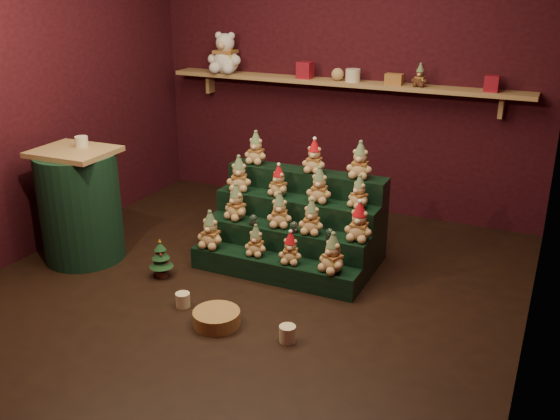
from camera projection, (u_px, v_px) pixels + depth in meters
The scene contains 40 objects.
ground at pixel (252, 284), 4.88m from camera, with size 4.00×4.00×0.00m, color black.
back_wall at pixel (346, 70), 6.13m from camera, with size 4.00×0.10×2.80m, color black.
front_wall at pixel (24, 193), 2.65m from camera, with size 4.00×0.10×2.80m, color black.
left_wall at pixel (32, 86), 5.20m from camera, with size 0.10×4.00×2.80m, color black.
back_shelf at pixel (340, 83), 6.01m from camera, with size 3.60×0.26×0.24m.
riser_tier_front at pixel (273, 269), 4.94m from camera, with size 1.40×0.22×0.18m, color black.
riser_tier_midfront at pixel (285, 248), 5.09m from camera, with size 1.40×0.22×0.36m, color black.
riser_tier_midback at pixel (296, 229), 5.25m from camera, with size 1.40×0.22×0.54m, color black.
riser_tier_back at pixel (306, 210), 5.40m from camera, with size 1.40×0.22×0.72m, color black.
teddy_0 at pixel (210, 230), 5.06m from camera, with size 0.22×0.20×0.30m, color tan, non-canonical shape.
teddy_1 at pixel (256, 240), 4.93m from camera, with size 0.18×0.16×0.25m, color tan, non-canonical shape.
teddy_2 at pixel (290, 248), 4.79m from camera, with size 0.18×0.16×0.25m, color tan, non-canonical shape.
teddy_3 at pixel (333, 253), 4.64m from camera, with size 0.22×0.20×0.30m, color tan, non-canonical shape.
teddy_4 at pixel (236, 202), 5.17m from camera, with size 0.21×0.19×0.30m, color tan, non-canonical shape.
teddy_5 at pixel (280, 210), 5.01m from camera, with size 0.20×0.18×0.28m, color tan, non-canonical shape.
teddy_6 at pixel (312, 217), 4.88m from camera, with size 0.20×0.18×0.28m, color tan, non-canonical shape.
teddy_7 at pixel (359, 222), 4.75m from camera, with size 0.22×0.19×0.30m, color tan, non-canonical shape.
teddy_8 at pixel (239, 174), 5.30m from camera, with size 0.21×0.19×0.30m, color tan, non-canonical shape.
teddy_9 at pixel (279, 181), 5.18m from camera, with size 0.18×0.17×0.26m, color tan, non-canonical shape.
teddy_10 at pixel (319, 185), 5.03m from camera, with size 0.21×0.18×0.29m, color tan, non-canonical shape.
teddy_11 at pixel (359, 192), 4.91m from camera, with size 0.19×0.17×0.26m, color tan, non-canonical shape.
teddy_12 at pixel (256, 148), 5.43m from camera, with size 0.20×0.18×0.28m, color tan, non-canonical shape.
teddy_13 at pixel (314, 156), 5.18m from camera, with size 0.20×0.18×0.28m, color tan, non-canonical shape.
teddy_14 at pixel (360, 160), 5.04m from camera, with size 0.21×0.19×0.30m, color tan, non-canonical shape.
snow_globe_a at pixel (253, 220), 5.07m from camera, with size 0.07×0.07×0.09m.
snow_globe_b at pixel (294, 227), 4.92m from camera, with size 0.07×0.07×0.09m.
snow_globe_c at pixel (330, 234), 4.80m from camera, with size 0.06×0.06×0.08m.
side_table at pixel (80, 205), 5.19m from camera, with size 0.66×0.66×0.96m.
table_ornament at pixel (82, 141), 5.09m from camera, with size 0.11×0.11×0.08m, color beige.
mini_christmas_tree at pixel (161, 258), 4.96m from camera, with size 0.19×0.19×0.33m.
mug_left at pixel (183, 300), 4.54m from camera, with size 0.11×0.11×0.11m, color beige.
mug_right at pixel (287, 334), 4.11m from camera, with size 0.11×0.11×0.11m, color beige.
wicker_basket at pixel (217, 318), 4.30m from camera, with size 0.33×0.33×0.10m, color olive.
white_bear at pixel (225, 47), 6.38m from camera, with size 0.37×0.33×0.52m, color white, non-canonical shape.
brown_bear at pixel (420, 75), 5.63m from camera, with size 0.14×0.13×0.20m, color #442416, non-canonical shape.
gift_tin_red_a at pixel (305, 70), 6.10m from camera, with size 0.14×0.14×0.16m, color maroon.
gift_tin_cream at pixel (353, 75), 5.91m from camera, with size 0.14×0.14×0.12m, color beige.
gift_tin_red_b at pixel (492, 84), 5.40m from camera, with size 0.12×0.12×0.14m, color maroon.
shelf_plush_ball at pixel (338, 74), 5.97m from camera, with size 0.12×0.12×0.12m, color tan.
scarf_gift_box at pixel (394, 79), 5.75m from camera, with size 0.16×0.10×0.10m, color #C44A1B.
Camera 1 is at (2.05, -3.86, 2.27)m, focal length 40.00 mm.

